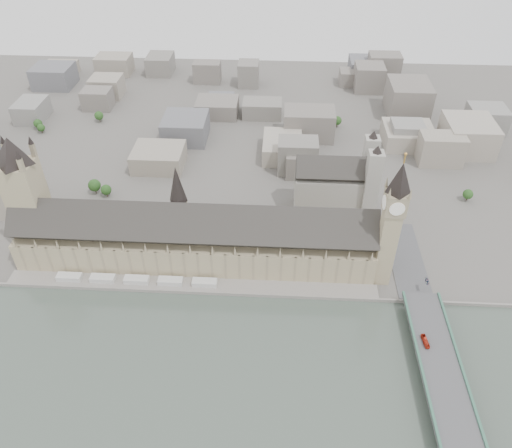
# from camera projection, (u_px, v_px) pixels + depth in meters

# --- Properties ---
(ground) EXTENTS (900.00, 900.00, 0.00)m
(ground) POSITION_uv_depth(u_px,v_px,m) (193.00, 279.00, 369.54)
(ground) COLOR #595651
(ground) RESTS_ON ground
(embankment_wall) EXTENTS (600.00, 1.50, 3.00)m
(embankment_wall) POSITION_uv_depth(u_px,v_px,m) (189.00, 292.00, 356.87)
(embankment_wall) COLOR gray
(embankment_wall) RESTS_ON ground
(river_terrace) EXTENTS (270.00, 15.00, 2.00)m
(river_terrace) POSITION_uv_depth(u_px,v_px,m) (191.00, 285.00, 363.05)
(river_terrace) COLOR gray
(river_terrace) RESTS_ON ground
(terrace_tents) EXTENTS (118.00, 7.00, 4.00)m
(terrace_tents) POSITION_uv_depth(u_px,v_px,m) (136.00, 280.00, 363.37)
(terrace_tents) COLOR silver
(terrace_tents) RESTS_ON river_terrace
(palace_of_westminster) EXTENTS (265.00, 40.73, 55.44)m
(palace_of_westminster) POSITION_uv_depth(u_px,v_px,m) (195.00, 239.00, 370.87)
(palace_of_westminster) COLOR tan
(palace_of_westminster) RESTS_ON ground
(elizabeth_tower) EXTENTS (17.00, 17.00, 107.50)m
(elizabeth_tower) POSITION_uv_depth(u_px,v_px,m) (392.00, 217.00, 333.57)
(elizabeth_tower) COLOR tan
(elizabeth_tower) RESTS_ON ground
(victoria_tower) EXTENTS (30.00, 30.00, 100.00)m
(victoria_tower) POSITION_uv_depth(u_px,v_px,m) (25.00, 193.00, 361.09)
(victoria_tower) COLOR tan
(victoria_tower) RESTS_ON ground
(central_tower) EXTENTS (13.00, 13.00, 48.00)m
(central_tower) POSITION_uv_depth(u_px,v_px,m) (178.00, 195.00, 354.39)
(central_tower) COLOR #827A5A
(central_tower) RESTS_ON ground
(westminster_bridge) EXTENTS (25.00, 325.00, 10.25)m
(westminster_bridge) POSITION_uv_depth(u_px,v_px,m) (444.00, 390.00, 290.62)
(westminster_bridge) COLOR #474749
(westminster_bridge) RESTS_ON ground
(westminster_abbey) EXTENTS (68.00, 36.00, 64.00)m
(westminster_abbey) POSITION_uv_depth(u_px,v_px,m) (337.00, 184.00, 423.37)
(westminster_abbey) COLOR #9F9C8F
(westminster_abbey) RESTS_ON ground
(city_skyline_inland) EXTENTS (720.00, 360.00, 38.00)m
(city_skyline_inland) POSITION_uv_depth(u_px,v_px,m) (226.00, 110.00, 549.52)
(city_skyline_inland) COLOR gray
(city_skyline_inland) RESTS_ON ground
(park_trees) EXTENTS (110.00, 30.00, 15.00)m
(park_trees) POSITION_uv_depth(u_px,v_px,m) (191.00, 221.00, 412.30)
(park_trees) COLOR #1C4217
(park_trees) RESTS_ON ground
(red_bus_north) EXTENTS (3.66, 10.69, 2.92)m
(red_bus_north) POSITION_uv_depth(u_px,v_px,m) (425.00, 341.00, 310.14)
(red_bus_north) COLOR red
(red_bus_north) RESTS_ON westminster_bridge
(car_approach) EXTENTS (2.50, 5.75, 1.65)m
(car_approach) POSITION_uv_depth(u_px,v_px,m) (427.00, 281.00, 352.21)
(car_approach) COLOR gray
(car_approach) RESTS_ON westminster_bridge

